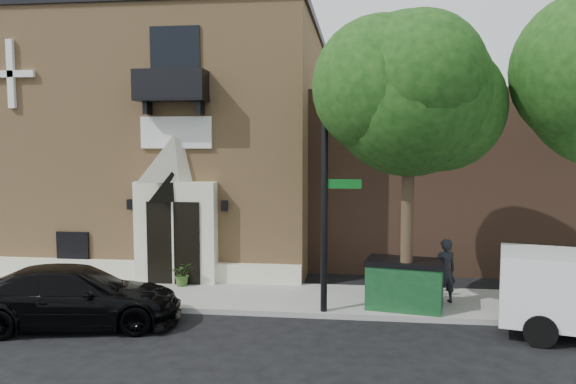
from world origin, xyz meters
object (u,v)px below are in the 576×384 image
object	(u,v)px
black_sedan	(75,296)
street_sign	(325,187)
dumpster	(405,284)
pedestrian_near	(445,271)
fire_hydrant	(402,297)

from	to	relation	value
black_sedan	street_sign	distance (m)	6.89
black_sedan	dumpster	distance (m)	8.53
street_sign	dumpster	bearing A→B (deg)	11.80
dumpster	pedestrian_near	world-z (taller)	pedestrian_near
fire_hydrant	dumpster	bearing A→B (deg)	77.21
black_sedan	pedestrian_near	distance (m)	9.80
black_sedan	pedestrian_near	xyz separation A→B (m)	(9.41, 2.71, 0.29)
dumpster	pedestrian_near	bearing A→B (deg)	40.56
black_sedan	street_sign	xyz separation A→B (m)	(6.16, 1.54, 2.68)
dumpster	street_sign	bearing A→B (deg)	-155.18
black_sedan	fire_hydrant	world-z (taller)	black_sedan
street_sign	pedestrian_near	size ratio (longest dim) A/B	3.64
fire_hydrant	dumpster	size ratio (longest dim) A/B	0.36
street_sign	fire_hydrant	xyz separation A→B (m)	(2.04, 0.19, -2.90)
street_sign	pedestrian_near	xyz separation A→B (m)	(3.26, 1.18, -2.39)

